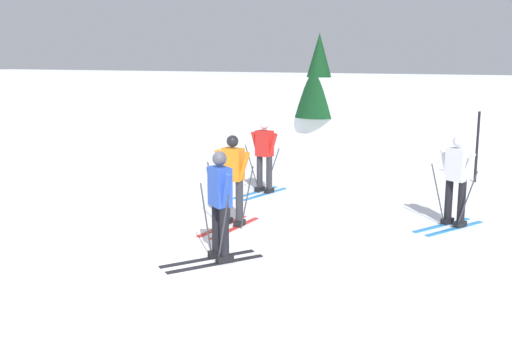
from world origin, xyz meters
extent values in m
plane|color=white|center=(0.00, 0.00, 0.00)|extent=(120.00, 120.00, 0.00)
cube|color=white|center=(0.00, 20.18, 1.19)|extent=(80.00, 9.03, 2.37)
cube|color=#237AC6|center=(-1.04, 4.83, 0.01)|extent=(0.19, 1.60, 0.02)
cube|color=#237AC6|center=(-1.32, 4.85, 0.01)|extent=(0.19, 1.60, 0.02)
cube|color=black|center=(-1.03, 4.98, 0.07)|extent=(0.14, 0.27, 0.10)
cube|color=black|center=(-1.31, 5.00, 0.07)|extent=(0.14, 0.27, 0.10)
cylinder|color=#2D2D33|center=(-1.03, 4.98, 0.55)|extent=(0.14, 0.14, 0.85)
cylinder|color=#2D2D33|center=(-1.31, 5.00, 0.55)|extent=(0.14, 0.14, 0.85)
cube|color=red|center=(-1.17, 4.99, 1.17)|extent=(0.39, 0.26, 0.60)
cylinder|color=red|center=(-0.92, 4.95, 1.16)|extent=(0.26, 0.11, 0.55)
cylinder|color=red|center=(-1.42, 4.98, 1.16)|extent=(0.26, 0.11, 0.55)
sphere|color=silver|center=(-1.17, 4.99, 1.60)|extent=(0.22, 0.22, 0.22)
cylinder|color=#38383D|center=(-0.89, 4.87, 0.55)|extent=(0.44, 0.05, 1.11)
cylinder|color=#38383D|center=(-1.46, 4.90, 0.55)|extent=(0.44, 0.05, 1.11)
cube|color=#237AC6|center=(3.42, 4.40, 0.01)|extent=(0.64, 1.53, 0.02)
cube|color=#237AC6|center=(3.16, 4.50, 0.01)|extent=(0.64, 1.53, 0.02)
cube|color=black|center=(3.48, 4.54, 0.07)|extent=(0.20, 0.29, 0.10)
cube|color=black|center=(3.21, 4.64, 0.07)|extent=(0.20, 0.29, 0.10)
cylinder|color=black|center=(3.48, 4.54, 0.55)|extent=(0.14, 0.14, 0.85)
cylinder|color=black|center=(3.21, 4.64, 0.55)|extent=(0.14, 0.14, 0.85)
cube|color=white|center=(3.34, 4.59, 1.17)|extent=(0.44, 0.36, 0.60)
cylinder|color=white|center=(3.57, 4.48, 1.16)|extent=(0.27, 0.17, 0.55)
cylinder|color=white|center=(3.10, 4.66, 1.16)|extent=(0.27, 0.17, 0.55)
sphere|color=silver|center=(3.34, 4.59, 1.60)|extent=(0.22, 0.22, 0.22)
cylinder|color=#38383D|center=(3.60, 4.39, 0.56)|extent=(0.37, 0.15, 1.14)
cylinder|color=#38383D|center=(3.02, 4.60, 0.56)|extent=(0.37, 0.15, 1.14)
cube|color=black|center=(0.98, 0.40, 0.01)|extent=(0.79, 1.48, 0.02)
cube|color=black|center=(0.72, 0.53, 0.01)|extent=(0.79, 1.48, 0.02)
cube|color=black|center=(1.04, 0.54, 0.07)|extent=(0.22, 0.29, 0.10)
cube|color=black|center=(0.79, 0.66, 0.07)|extent=(0.22, 0.29, 0.10)
cylinder|color=black|center=(1.04, 0.54, 0.55)|extent=(0.14, 0.14, 0.85)
cylinder|color=black|center=(0.79, 0.66, 0.55)|extent=(0.14, 0.14, 0.85)
cube|color=#284CB7|center=(0.92, 0.60, 1.17)|extent=(0.45, 0.38, 0.60)
cylinder|color=#284CB7|center=(1.13, 0.47, 1.16)|extent=(0.27, 0.19, 0.55)
cylinder|color=#284CB7|center=(0.68, 0.69, 1.16)|extent=(0.27, 0.19, 0.55)
sphere|color=#4C4C56|center=(0.92, 0.60, 1.60)|extent=(0.22, 0.22, 0.22)
cylinder|color=#38383D|center=(1.14, 0.38, 0.57)|extent=(0.38, 0.20, 1.15)
cylinder|color=#38383D|center=(0.61, 0.64, 0.57)|extent=(0.38, 0.20, 1.15)
cube|color=red|center=(0.06, 2.16, 0.01)|extent=(0.23, 1.60, 0.02)
cube|color=red|center=(-0.22, 2.13, 0.01)|extent=(0.23, 1.60, 0.02)
cube|color=black|center=(0.04, 2.31, 0.07)|extent=(0.14, 0.27, 0.10)
cube|color=black|center=(-0.23, 2.28, 0.07)|extent=(0.14, 0.27, 0.10)
cylinder|color=#2D2D33|center=(0.04, 2.31, 0.55)|extent=(0.14, 0.14, 0.85)
cylinder|color=#2D2D33|center=(-0.23, 2.28, 0.55)|extent=(0.14, 0.14, 0.85)
cube|color=orange|center=(-0.09, 2.29, 1.17)|extent=(0.40, 0.27, 0.60)
cylinder|color=orange|center=(0.16, 2.30, 1.16)|extent=(0.26, 0.11, 0.55)
cylinder|color=orange|center=(-0.34, 2.25, 1.16)|extent=(0.26, 0.11, 0.55)
sphere|color=black|center=(-0.09, 2.29, 1.60)|extent=(0.22, 0.22, 0.22)
cylinder|color=#38383D|center=(0.27, 2.23, 0.60)|extent=(0.28, 0.05, 1.20)
cylinder|color=#38383D|center=(-0.44, 2.16, 0.60)|extent=(0.28, 0.05, 1.20)
cylinder|color=black|center=(2.60, 9.07, 0.90)|extent=(0.07, 0.07, 1.80)
cylinder|color=#513823|center=(-5.76, 16.14, 0.34)|extent=(0.20, 0.20, 0.68)
cone|color=#0F3819|center=(-5.76, 16.14, 2.45)|extent=(2.02, 2.02, 3.56)
camera|label=1|loc=(6.27, -6.30, 3.04)|focal=41.33mm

